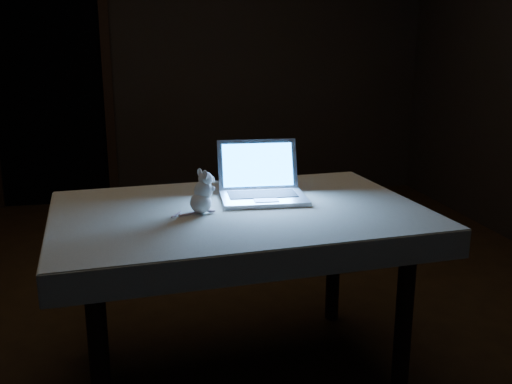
{
  "coord_description": "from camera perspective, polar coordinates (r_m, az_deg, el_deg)",
  "views": [
    {
      "loc": [
        -0.36,
        -2.66,
        1.39
      ],
      "look_at": [
        0.09,
        -0.49,
        0.81
      ],
      "focal_mm": 40.0,
      "sensor_mm": 36.0,
      "label": 1
    }
  ],
  "objects": [
    {
      "name": "back_wall",
      "position": [
        5.17,
        -7.83,
        13.56
      ],
      "size": [
        4.5,
        0.04,
        2.6
      ],
      "primitive_type": "cube",
      "color": "black",
      "rests_on": "ground"
    },
    {
      "name": "doorway",
      "position": [
        5.22,
        -20.05,
        10.25
      ],
      "size": [
        1.06,
        0.36,
        2.13
      ],
      "primitive_type": null,
      "color": "black",
      "rests_on": "back_wall"
    },
    {
      "name": "table",
      "position": [
        2.45,
        -1.65,
        -10.07
      ],
      "size": [
        1.43,
        0.99,
        0.73
      ],
      "primitive_type": null,
      "rotation": [
        0.0,
        0.0,
        0.09
      ],
      "color": "black",
      "rests_on": "floor"
    },
    {
      "name": "floor",
      "position": [
        3.02,
        -3.57,
        -12.72
      ],
      "size": [
        5.0,
        5.0,
        0.0
      ],
      "primitive_type": "plane",
      "color": "black",
      "rests_on": "ground"
    },
    {
      "name": "laptop",
      "position": [
        2.4,
        0.76,
        1.95
      ],
      "size": [
        0.37,
        0.33,
        0.24
      ],
      "primitive_type": null,
      "rotation": [
        0.0,
        0.0,
        -0.05
      ],
      "color": "silver",
      "rests_on": "tablecloth"
    },
    {
      "name": "plush_mouse",
      "position": [
        2.24,
        -5.57,
        0.02
      ],
      "size": [
        0.15,
        0.15,
        0.17
      ],
      "primitive_type": null,
      "rotation": [
        0.0,
        0.0,
        -0.21
      ],
      "color": "white",
      "rests_on": "tablecloth"
    },
    {
      "name": "tablecloth",
      "position": [
        2.36,
        -3.83,
        -2.68
      ],
      "size": [
        1.48,
        1.0,
        0.11
      ],
      "primitive_type": null,
      "rotation": [
        0.0,
        0.0,
        0.01
      ],
      "color": "beige",
      "rests_on": "table"
    }
  ]
}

